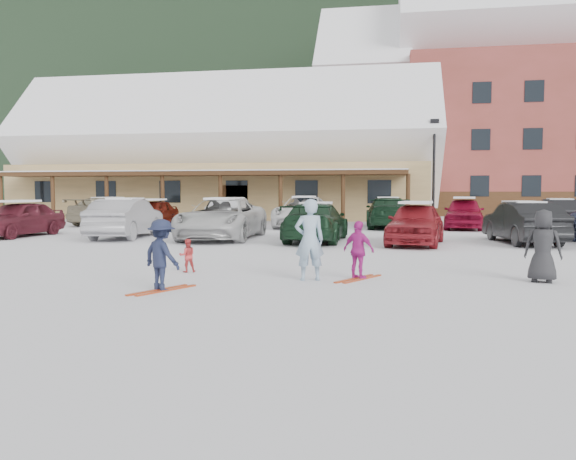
% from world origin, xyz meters
% --- Properties ---
extents(ground, '(160.00, 160.00, 0.00)m').
position_xyz_m(ground, '(0.00, 0.00, 0.00)').
color(ground, white).
rests_on(ground, ground).
extents(forested_hillside, '(300.00, 70.00, 38.00)m').
position_xyz_m(forested_hillside, '(0.00, 85.00, 19.00)').
color(forested_hillside, black).
rests_on(forested_hillside, ground).
extents(day_lodge, '(29.12, 12.50, 10.38)m').
position_xyz_m(day_lodge, '(-9.00, 27.96, 3.94)').
color(day_lodge, tan).
rests_on(day_lodge, ground).
extents(alpine_hotel, '(31.48, 14.01, 21.48)m').
position_xyz_m(alpine_hotel, '(14.27, 38.00, 8.63)').
color(alpine_hotel, brown).
rests_on(alpine_hotel, ground).
extents(lamp_post, '(0.50, 0.25, 6.10)m').
position_xyz_m(lamp_post, '(5.18, 23.54, 3.45)').
color(lamp_post, black).
rests_on(lamp_post, ground).
extents(conifer_0, '(4.40, 4.40, 10.20)m').
position_xyz_m(conifer_0, '(-26.00, 30.00, 5.69)').
color(conifer_0, black).
rests_on(conifer_0, ground).
extents(conifer_2, '(5.28, 5.28, 12.24)m').
position_xyz_m(conifer_2, '(-30.00, 42.00, 6.83)').
color(conifer_2, black).
rests_on(conifer_2, ground).
extents(conifer_3, '(3.96, 3.96, 9.18)m').
position_xyz_m(conifer_3, '(6.00, 44.00, 5.12)').
color(conifer_3, black).
rests_on(conifer_3, ground).
extents(adult_skier, '(0.71, 0.57, 1.69)m').
position_xyz_m(adult_skier, '(0.86, 0.40, 0.85)').
color(adult_skier, '#91AEC7').
rests_on(adult_skier, ground).
extents(toddler_red, '(0.46, 0.43, 0.76)m').
position_xyz_m(toddler_red, '(-2.05, 1.08, 0.38)').
color(toddler_red, '#D23A3C').
rests_on(toddler_red, ground).
extents(child_navy, '(0.99, 0.84, 1.33)m').
position_xyz_m(child_navy, '(-1.67, -1.29, 0.67)').
color(child_navy, '#1A203A').
rests_on(child_navy, ground).
extents(skis_child_navy, '(0.83, 1.33, 0.03)m').
position_xyz_m(skis_child_navy, '(-1.67, -1.29, 0.01)').
color(skis_child_navy, '#A93B18').
rests_on(skis_child_navy, ground).
extents(child_magenta, '(0.78, 0.62, 1.23)m').
position_xyz_m(child_magenta, '(1.85, 0.70, 0.62)').
color(child_magenta, '#BF238F').
rests_on(child_magenta, ground).
extents(skis_child_magenta, '(0.87, 1.31, 0.03)m').
position_xyz_m(skis_child_magenta, '(1.85, 0.70, 0.01)').
color(skis_child_magenta, '#A93B18').
rests_on(skis_child_magenta, ground).
extents(bystander_dark, '(0.84, 0.68, 1.48)m').
position_xyz_m(bystander_dark, '(5.55, 0.97, 0.74)').
color(bystander_dark, '#27272A').
rests_on(bystander_dark, ground).
extents(parked_car_0, '(1.97, 4.36, 1.45)m').
position_xyz_m(parked_car_0, '(-12.28, 9.47, 0.73)').
color(parked_car_0, maroon).
rests_on(parked_car_0, ground).
extents(parked_car_1, '(2.13, 4.85, 1.55)m').
position_xyz_m(parked_car_1, '(-7.70, 9.60, 0.78)').
color(parked_car_1, '#9E9DA2').
rests_on(parked_car_1, ground).
extents(parked_car_2, '(2.72, 5.70, 1.57)m').
position_xyz_m(parked_car_2, '(-3.83, 9.80, 0.78)').
color(parked_car_2, silver).
rests_on(parked_car_2, ground).
extents(parked_car_3, '(2.13, 4.94, 1.42)m').
position_xyz_m(parked_car_3, '(-0.11, 9.31, 0.71)').
color(parked_car_3, '#15331E').
rests_on(parked_car_3, ground).
extents(parked_car_4, '(2.40, 4.53, 1.47)m').
position_xyz_m(parked_car_4, '(3.42, 8.81, 0.73)').
color(parked_car_4, maroon).
rests_on(parked_car_4, ground).
extents(parked_car_5, '(2.13, 4.62, 1.47)m').
position_xyz_m(parked_car_5, '(7.18, 9.83, 0.73)').
color(parked_car_5, black).
rests_on(parked_car_5, ground).
extents(parked_car_7, '(2.81, 5.38, 1.49)m').
position_xyz_m(parked_car_7, '(-12.55, 17.43, 0.74)').
color(parked_car_7, gray).
rests_on(parked_car_7, ground).
extents(parked_car_8, '(1.71, 4.16, 1.41)m').
position_xyz_m(parked_car_8, '(-9.64, 16.58, 0.71)').
color(parked_car_8, '#5D150C').
rests_on(parked_car_8, ground).
extents(parked_car_9, '(1.61, 4.51, 1.48)m').
position_xyz_m(parked_car_9, '(-5.59, 17.52, 0.74)').
color(parked_car_9, silver).
rests_on(parked_car_9, ground).
extents(parked_car_10, '(2.66, 5.67, 1.57)m').
position_xyz_m(parked_car_10, '(-1.69, 17.13, 0.78)').
color(parked_car_10, white).
rests_on(parked_car_10, ground).
extents(parked_car_11, '(2.33, 5.33, 1.52)m').
position_xyz_m(parked_car_11, '(2.49, 17.44, 0.76)').
color(parked_car_11, '#14301D').
rests_on(parked_car_11, ground).
extents(parked_car_12, '(2.42, 4.72, 1.54)m').
position_xyz_m(parked_car_12, '(6.16, 17.36, 0.77)').
color(parked_car_12, maroon).
rests_on(parked_car_12, ground).
extents(parked_car_13, '(2.30, 4.67, 1.47)m').
position_xyz_m(parked_car_13, '(10.35, 16.77, 0.74)').
color(parked_car_13, black).
rests_on(parked_car_13, ground).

